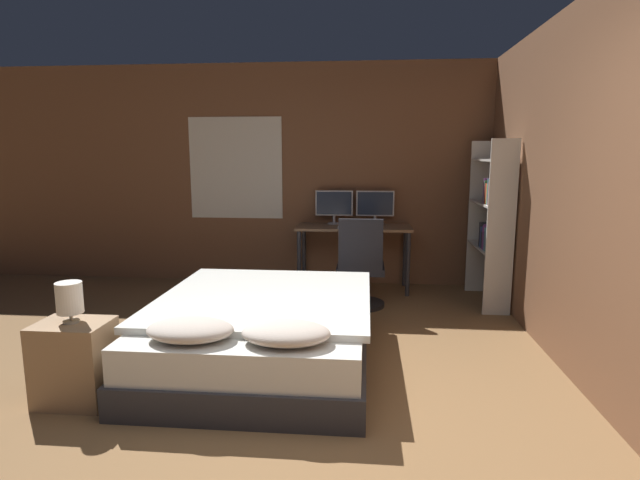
# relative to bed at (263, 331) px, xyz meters

# --- Properties ---
(wall_back) EXTENTS (12.00, 0.08, 2.70)m
(wall_back) POSITION_rel_bed_xyz_m (0.45, 2.57, 1.10)
(wall_back) COLOR brown
(wall_back) RESTS_ON ground_plane
(wall_side_right) EXTENTS (0.06, 12.00, 2.70)m
(wall_side_right) POSITION_rel_bed_xyz_m (2.29, 0.08, 1.09)
(wall_side_right) COLOR brown
(wall_side_right) RESTS_ON ground_plane
(bed) EXTENTS (1.63, 2.02, 0.58)m
(bed) POSITION_rel_bed_xyz_m (0.00, 0.00, 0.00)
(bed) COLOR #2D2D33
(bed) RESTS_ON ground_plane
(nightstand) EXTENTS (0.45, 0.34, 0.54)m
(nightstand) POSITION_rel_bed_xyz_m (-1.08, -0.74, 0.01)
(nightstand) COLOR #997551
(nightstand) RESTS_ON ground_plane
(bedside_lamp) EXTENTS (0.16, 0.16, 0.26)m
(bedside_lamp) POSITION_rel_bed_xyz_m (-1.08, -0.74, 0.44)
(bedside_lamp) COLOR gray
(bedside_lamp) RESTS_ON nightstand
(desk) EXTENTS (1.35, 0.56, 0.77)m
(desk) POSITION_rel_bed_xyz_m (0.64, 2.22, 0.40)
(desk) COLOR #846042
(desk) RESTS_ON ground_plane
(monitor_left) EXTENTS (0.45, 0.16, 0.41)m
(monitor_left) POSITION_rel_bed_xyz_m (0.39, 2.40, 0.75)
(monitor_left) COLOR #B7B7BC
(monitor_left) RESTS_ON desk
(monitor_right) EXTENTS (0.45, 0.16, 0.41)m
(monitor_right) POSITION_rel_bed_xyz_m (0.89, 2.40, 0.75)
(monitor_right) COLOR #B7B7BC
(monitor_right) RESTS_ON desk
(keyboard) EXTENTS (0.36, 0.13, 0.02)m
(keyboard) POSITION_rel_bed_xyz_m (0.64, 2.04, 0.52)
(keyboard) COLOR #B7B7BC
(keyboard) RESTS_ON desk
(computer_mouse) EXTENTS (0.07, 0.05, 0.04)m
(computer_mouse) POSITION_rel_bed_xyz_m (0.91, 2.04, 0.53)
(computer_mouse) COLOR #B7B7BC
(computer_mouse) RESTS_ON desk
(office_chair) EXTENTS (0.52, 0.52, 0.97)m
(office_chair) POSITION_rel_bed_xyz_m (0.73, 1.49, 0.13)
(office_chair) COLOR black
(office_chair) RESTS_ON ground_plane
(bookshelf) EXTENTS (0.27, 0.93, 1.76)m
(bookshelf) POSITION_rel_bed_xyz_m (2.10, 1.72, 0.70)
(bookshelf) COLOR beige
(bookshelf) RESTS_ON ground_plane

